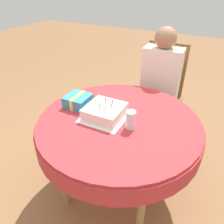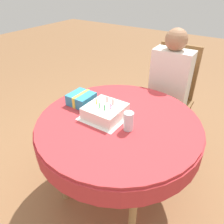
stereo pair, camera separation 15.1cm
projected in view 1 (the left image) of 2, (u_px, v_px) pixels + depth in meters
name	position (u px, v px, depth m)	size (l,w,h in m)	color
ground_plane	(117.00, 188.00, 1.91)	(12.00, 12.00, 0.00)	#8C603D
dining_table	(119.00, 129.00, 1.57)	(1.16, 1.16, 0.73)	#BC3338
chair	(161.00, 92.00, 2.27)	(0.45, 0.45, 1.03)	brown
person	(160.00, 80.00, 2.09)	(0.36, 0.29, 1.21)	#9E7051
napkin	(105.00, 117.00, 1.55)	(0.30, 0.30, 0.00)	white
birthday_cake	(105.00, 111.00, 1.53)	(0.25, 0.25, 0.13)	white
drinking_glass	(131.00, 120.00, 1.41)	(0.07, 0.07, 0.13)	silver
gift_box	(78.00, 101.00, 1.66)	(0.18, 0.18, 0.09)	teal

